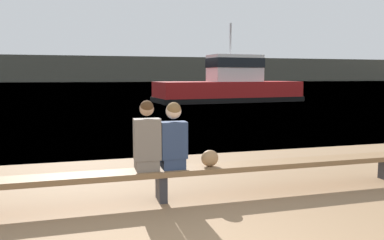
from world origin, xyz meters
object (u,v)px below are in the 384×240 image
at_px(bench_main, 161,174).
at_px(shopping_bag, 210,158).
at_px(person_right, 173,138).
at_px(tugboat_red, 230,87).
at_px(person_left, 147,139).

relative_size(bench_main, shopping_bag, 32.56).
bearing_deg(person_right, tugboat_red, 66.68).
relative_size(person_left, tugboat_red, 0.09).
bearing_deg(tugboat_red, bench_main, 151.09).
height_order(person_right, shopping_bag, person_right).
height_order(person_left, person_right, person_left).
distance_m(person_left, tugboat_red, 22.10).
relative_size(shopping_bag, tugboat_red, 0.02).
distance_m(bench_main, person_right, 0.56).
height_order(bench_main, tugboat_red, tugboat_red).
height_order(person_right, tugboat_red, tugboat_red).
bearing_deg(person_right, bench_main, 179.08).
relative_size(person_right, shopping_bag, 3.69).
bearing_deg(tugboat_red, person_left, 150.61).
bearing_deg(shopping_bag, tugboat_red, 68.05).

